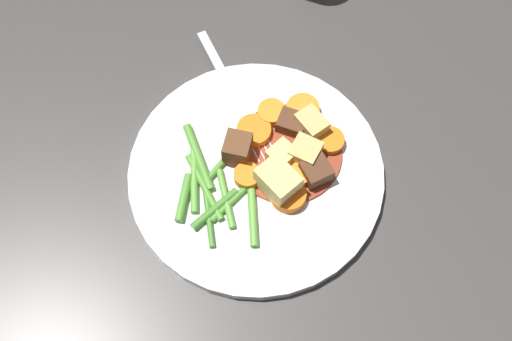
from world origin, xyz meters
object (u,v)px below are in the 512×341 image
object	(u,v)px
carrot_slice_7	(272,113)
potato_chunk_2	(282,156)
dinner_plate	(256,173)
meat_chunk_2	(236,150)
carrot_slice_3	(288,195)
potato_chunk_3	(311,125)
carrot_slice_5	(254,131)
potato_chunk_0	(305,153)
meat_chunk_1	(292,124)
meat_chunk_0	(316,172)
carrot_slice_6	(298,174)
potato_chunk_1	(275,185)
carrot_slice_2	(274,173)
carrot_slice_1	(330,141)
carrot_slice_0	(303,110)
fork	(235,97)
carrot_slice_4	(244,174)

from	to	relation	value
carrot_slice_7	potato_chunk_2	xyz separation A→B (m)	(-0.03, -0.04, 0.00)
dinner_plate	meat_chunk_2	xyz separation A→B (m)	(-0.00, 0.03, 0.02)
carrot_slice_3	potato_chunk_3	distance (m)	0.08
carrot_slice_5	potato_chunk_0	size ratio (longest dim) A/B	1.29
meat_chunk_1	meat_chunk_0	bearing A→B (deg)	-115.30
meat_chunk_0	potato_chunk_3	bearing A→B (deg)	46.13
carrot_slice_6	potato_chunk_1	world-z (taller)	potato_chunk_1
carrot_slice_5	carrot_slice_7	bearing A→B (deg)	1.79
carrot_slice_2	potato_chunk_3	size ratio (longest dim) A/B	0.93
carrot_slice_1	carrot_slice_5	world-z (taller)	same
carrot_slice_3	carrot_slice_6	xyz separation A→B (m)	(0.02, 0.01, 0.00)
carrot_slice_2	potato_chunk_0	bearing A→B (deg)	-17.36
carrot_slice_0	fork	world-z (taller)	carrot_slice_0
fork	carrot_slice_5	bearing A→B (deg)	-112.34
carrot_slice_6	meat_chunk_2	size ratio (longest dim) A/B	0.97
dinner_plate	carrot_slice_6	world-z (taller)	carrot_slice_6
carrot_slice_2	carrot_slice_4	bearing A→B (deg)	137.05
meat_chunk_0	carrot_slice_7	bearing A→B (deg)	74.52
carrot_slice_7	potato_chunk_3	xyz separation A→B (m)	(0.01, -0.04, 0.01)
carrot_slice_0	carrot_slice_4	world-z (taller)	same
potato_chunk_1	meat_chunk_0	size ratio (longest dim) A/B	1.48
potato_chunk_2	carrot_slice_7	bearing A→B (deg)	53.35
carrot_slice_1	meat_chunk_2	size ratio (longest dim) A/B	1.01
meat_chunk_0	fork	xyz separation A→B (m)	(0.01, 0.12, -0.01)
carrot_slice_0	meat_chunk_1	distance (m)	0.02
potato_chunk_0	fork	distance (m)	0.10
carrot_slice_2	potato_chunk_0	xyz separation A→B (m)	(0.03, -0.01, 0.01)
dinner_plate	carrot_slice_5	world-z (taller)	carrot_slice_5
meat_chunk_0	carrot_slice_0	bearing A→B (deg)	51.13
carrot_slice_6	potato_chunk_1	size ratio (longest dim) A/B	0.73
carrot_slice_0	meat_chunk_2	xyz separation A→B (m)	(-0.09, 0.02, 0.01)
carrot_slice_7	fork	size ratio (longest dim) A/B	0.17
carrot_slice_3	meat_chunk_0	xyz separation A→B (m)	(0.04, -0.00, 0.00)
carrot_slice_3	potato_chunk_0	xyz separation A→B (m)	(0.04, 0.02, 0.01)
carrot_slice_2	potato_chunk_3	world-z (taller)	potato_chunk_3
meat_chunk_0	carrot_slice_6	bearing A→B (deg)	132.09
carrot_slice_1	carrot_slice_5	size ratio (longest dim) A/B	0.83
carrot_slice_6	carrot_slice_5	bearing A→B (deg)	84.84
carrot_slice_1	potato_chunk_2	distance (m)	0.05
carrot_slice_2	carrot_slice_5	xyz separation A→B (m)	(0.02, 0.05, 0.00)
carrot_slice_1	carrot_slice_2	xyz separation A→B (m)	(-0.06, 0.02, -0.00)
carrot_slice_4	meat_chunk_0	world-z (taller)	meat_chunk_0
carrot_slice_6	meat_chunk_1	xyz separation A→B (m)	(0.04, 0.04, 0.00)
meat_chunk_0	meat_chunk_1	size ratio (longest dim) A/B	0.93
carrot_slice_0	carrot_slice_3	size ratio (longest dim) A/B	0.99
potato_chunk_3	meat_chunk_1	world-z (taller)	potato_chunk_3
carrot_slice_6	meat_chunk_0	bearing A→B (deg)	-47.91
carrot_slice_7	potato_chunk_3	world-z (taller)	potato_chunk_3
meat_chunk_2	dinner_plate	bearing A→B (deg)	-85.06
carrot_slice_5	potato_chunk_3	xyz separation A→B (m)	(0.04, -0.04, 0.01)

